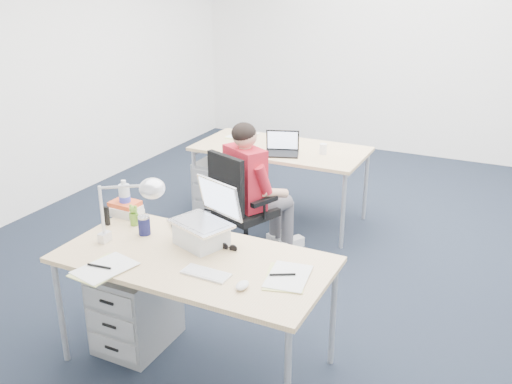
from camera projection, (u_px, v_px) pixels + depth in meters
floor at (319, 267)px, 4.70m from camera, size 7.00×7.00×0.00m
room at (329, 56)px, 4.08m from camera, size 6.02×7.02×2.80m
desk_near at (194, 264)px, 3.33m from camera, size 1.60×0.80×0.73m
desk_far at (281, 152)px, 5.39m from camera, size 1.60×0.80×0.73m
office_chair at (243, 230)px, 4.74m from camera, size 0.79×0.79×0.96m
seated_person at (258, 190)px, 4.73m from camera, size 0.58×0.71×1.17m
drawer_pedestal_near at (136, 306)px, 3.66m from camera, size 0.40×0.50×0.55m
drawer_pedestal_far at (222, 187)px, 5.68m from camera, size 0.40×0.50×0.55m
silver_laptop at (201, 216)px, 3.40m from camera, size 0.43×0.39×0.38m
wireless_keyboard at (206, 273)px, 3.12m from camera, size 0.27×0.12×0.01m
computer_mouse at (242, 285)px, 2.98m from camera, size 0.06×0.10×0.03m
headphones at (184, 224)px, 3.70m from camera, size 0.24×0.20×0.04m
can_koozie at (144, 225)px, 3.58m from camera, size 0.10×0.10×0.12m
water_bottle at (125, 197)px, 3.85m from camera, size 0.09×0.09×0.25m
bear_figurine at (134, 215)px, 3.71m from camera, size 0.09×0.08×0.14m
book_stack at (125, 208)px, 3.88m from camera, size 0.24×0.21×0.09m
cordless_phone at (106, 216)px, 3.71m from camera, size 0.04×0.03×0.13m
papers_left at (102, 269)px, 3.17m from camera, size 0.28×0.36×0.01m
papers_right at (286, 277)px, 3.09m from camera, size 0.27×0.34×0.01m
sunglasses at (229, 248)px, 3.40m from camera, size 0.11×0.06×0.03m
desk_lamp at (121, 209)px, 3.36m from camera, size 0.46×0.30×0.49m
dark_laptop at (282, 143)px, 5.12m from camera, size 0.38×0.37×0.22m
far_cup at (323, 149)px, 5.16m from camera, size 0.07×0.07×0.10m
far_papers at (241, 136)px, 5.74m from camera, size 0.24×0.33×0.01m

